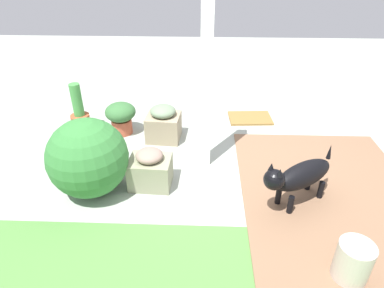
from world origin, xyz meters
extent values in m
plane|color=#9FA69A|center=(0.00, 0.00, 0.00)|extent=(12.00, 12.00, 0.00)
cube|color=#825F45|center=(-1.12, 0.50, 0.01)|extent=(1.80, 2.40, 0.02)
cube|color=white|center=(0.18, -0.05, 1.00)|extent=(0.12, 0.12, 2.01)
cube|color=gray|center=(0.71, -0.58, 0.17)|extent=(0.45, 0.42, 0.34)
ellipsoid|color=slate|center=(0.71, -0.58, 0.40)|extent=(0.33, 0.33, 0.15)
cube|color=gray|center=(0.75, 0.40, 0.16)|extent=(0.45, 0.37, 0.32)
ellipsoid|color=gray|center=(0.75, 0.40, 0.37)|extent=(0.28, 0.28, 0.13)
sphere|color=#347836|center=(1.34, 0.52, 0.40)|extent=(0.81, 0.81, 0.81)
cylinder|color=#AB4D35|center=(1.30, -0.71, 0.10)|extent=(0.27, 0.27, 0.20)
ellipsoid|color=#366835|center=(1.30, -0.71, 0.31)|extent=(0.40, 0.40, 0.24)
cylinder|color=#A44D2E|center=(1.87, -0.76, 0.12)|extent=(0.25, 0.25, 0.23)
cylinder|color=#418C41|center=(1.87, -0.76, 0.45)|extent=(0.14, 0.14, 0.44)
ellipsoid|color=black|center=(-0.77, 0.62, 0.33)|extent=(0.69, 0.57, 0.25)
sphere|color=black|center=(-0.44, 0.84, 0.43)|extent=(0.19, 0.19, 0.19)
cone|color=black|center=(-0.47, 0.88, 0.54)|extent=(0.06, 0.06, 0.08)
cone|color=black|center=(-0.41, 0.80, 0.54)|extent=(0.06, 0.06, 0.08)
cylinder|color=black|center=(-0.64, 0.80, 0.10)|extent=(0.06, 0.06, 0.20)
cylinder|color=black|center=(-0.55, 0.67, 0.10)|extent=(0.06, 0.06, 0.20)
cylinder|color=black|center=(-0.99, 0.57, 0.10)|extent=(0.06, 0.06, 0.20)
cylinder|color=black|center=(-0.90, 0.43, 0.10)|extent=(0.06, 0.06, 0.20)
cone|color=black|center=(-1.04, 0.44, 0.48)|extent=(0.05, 0.05, 0.16)
cylinder|color=beige|center=(-0.95, 1.50, 0.17)|extent=(0.27, 0.27, 0.34)
cube|color=olive|center=(-0.48, -1.19, 0.01)|extent=(0.63, 0.46, 0.03)
camera|label=1|loc=(0.20, 3.26, 2.26)|focal=31.61mm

